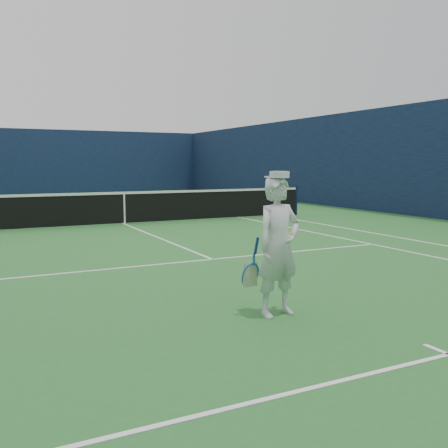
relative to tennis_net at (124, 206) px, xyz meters
name	(u,v)px	position (x,y,z in m)	size (l,w,h in m)	color
ground	(125,224)	(0.00, 0.00, -0.55)	(80.00, 80.00, 0.00)	#28692A
court_markings	(125,224)	(0.00, 0.00, -0.55)	(11.03, 23.83, 0.01)	white
windscreen_fence	(123,159)	(0.00, 0.00, 1.45)	(20.12, 36.12, 4.00)	#101C3B
tennis_net	(124,206)	(0.00, 0.00, 0.00)	(12.88, 0.09, 1.07)	#141E4C
tennis_player	(278,246)	(-0.80, -10.01, 0.31)	(0.79, 0.49, 1.78)	silver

